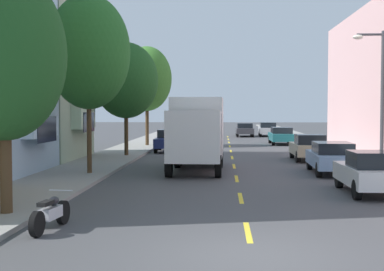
# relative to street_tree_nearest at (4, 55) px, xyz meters

# --- Properties ---
(ground_plane) EXTENTS (160.00, 160.00, 0.00)m
(ground_plane) POSITION_rel_street_tree_nearest_xyz_m (6.40, 26.65, -4.36)
(ground_plane) COLOR #424244
(sidewalk_left) EXTENTS (3.20, 120.00, 0.14)m
(sidewalk_left) POSITION_rel_street_tree_nearest_xyz_m (-0.70, 24.65, -4.29)
(sidewalk_left) COLOR gray
(sidewalk_left) RESTS_ON ground_plane
(sidewalk_right) EXTENTS (3.20, 120.00, 0.14)m
(sidewalk_right) POSITION_rel_street_tree_nearest_xyz_m (13.50, 24.65, -4.29)
(sidewalk_right) COLOR gray
(sidewalk_right) RESTS_ON ground_plane
(lane_centerline_dashes) EXTENTS (0.14, 47.20, 0.01)m
(lane_centerline_dashes) POSITION_rel_street_tree_nearest_xyz_m (6.40, 21.15, -4.36)
(lane_centerline_dashes) COLOR yellow
(lane_centerline_dashes) RESTS_ON ground_plane
(street_tree_nearest) EXTENTS (3.29, 3.29, 6.53)m
(street_tree_nearest) POSITION_rel_street_tree_nearest_xyz_m (0.00, 0.00, 0.00)
(street_tree_nearest) COLOR #47331E
(street_tree_nearest) RESTS_ON sidewalk_left
(street_tree_second) EXTENTS (3.62, 3.62, 7.75)m
(street_tree_second) POSITION_rel_street_tree_nearest_xyz_m (0.00, 9.24, 1.03)
(street_tree_second) COLOR #47331E
(street_tree_second) RESTS_ON sidewalk_left
(street_tree_third) EXTENTS (3.88, 3.88, 6.80)m
(street_tree_third) POSITION_rel_street_tree_nearest_xyz_m (0.00, 18.47, 0.28)
(street_tree_third) COLOR #47331E
(street_tree_third) RESTS_ON sidewalk_left
(street_tree_farthest) EXTENTS (3.82, 3.82, 7.61)m
(street_tree_farthest) POSITION_rel_street_tree_nearest_xyz_m (0.00, 27.71, 0.89)
(street_tree_farthest) COLOR #47331E
(street_tree_farthest) RESTS_ON sidewalk_left
(street_lamp) EXTENTS (1.35, 0.28, 6.05)m
(street_lamp) POSITION_rel_street_tree_nearest_xyz_m (12.33, 9.09, -0.67)
(street_lamp) COLOR #38383D
(street_lamp) RESTS_ON sidewalk_right
(delivery_box_truck) EXTENTS (2.50, 7.07, 3.47)m
(delivery_box_truck) POSITION_rel_street_tree_nearest_xyz_m (4.60, 11.86, -2.42)
(delivery_box_truck) COLOR white
(delivery_box_truck) RESTS_ON ground_plane
(parked_sedan_teal) EXTENTS (1.80, 4.50, 1.43)m
(parked_sedan_teal) POSITION_rel_street_tree_nearest_xyz_m (10.68, 31.17, -3.61)
(parked_sedan_teal) COLOR #195B60
(parked_sedan_teal) RESTS_ON ground_plane
(parked_pickup_burgundy) EXTENTS (2.08, 5.33, 1.73)m
(parked_pickup_burgundy) POSITION_rel_street_tree_nearest_xyz_m (2.17, 38.55, -3.54)
(parked_pickup_burgundy) COLOR maroon
(parked_pickup_burgundy) RESTS_ON ground_plane
(parked_hatchback_champagne) EXTENTS (1.75, 4.00, 1.50)m
(parked_hatchback_champagne) POSITION_rel_street_tree_nearest_xyz_m (10.71, 17.01, -3.61)
(parked_hatchback_champagne) COLOR tan
(parked_hatchback_champagne) RESTS_ON ground_plane
(parked_hatchback_white) EXTENTS (1.74, 4.00, 1.50)m
(parked_hatchback_white) POSITION_rel_street_tree_nearest_xyz_m (10.89, 4.73, -3.61)
(parked_hatchback_white) COLOR silver
(parked_hatchback_white) RESTS_ON ground_plane
(parked_hatchback_navy) EXTENTS (1.82, 4.03, 1.50)m
(parked_hatchback_navy) POSITION_rel_street_tree_nearest_xyz_m (2.12, 23.22, -3.61)
(parked_hatchback_navy) COLOR navy
(parked_hatchback_navy) RESTS_ON ground_plane
(parked_wagon_silver) EXTENTS (1.95, 4.75, 1.50)m
(parked_wagon_silver) POSITION_rel_street_tree_nearest_xyz_m (10.71, 45.03, -3.56)
(parked_wagon_silver) COLOR #B2B5BA
(parked_wagon_silver) RESTS_ON ground_plane
(parked_wagon_red) EXTENTS (1.93, 4.74, 1.50)m
(parked_wagon_red) POSITION_rel_street_tree_nearest_xyz_m (2.15, 45.36, -3.56)
(parked_wagon_red) COLOR #AD1E1E
(parked_wagon_red) RESTS_ON ground_plane
(parked_wagon_forest) EXTENTS (1.92, 4.74, 1.50)m
(parked_wagon_forest) POSITION_rel_street_tree_nearest_xyz_m (2.03, 50.99, -3.56)
(parked_wagon_forest) COLOR #194C28
(parked_wagon_forest) RESTS_ON ground_plane
(parked_sedan_sky) EXTENTS (1.92, 4.55, 1.43)m
(parked_sedan_sky) POSITION_rel_street_tree_nearest_xyz_m (10.77, 10.76, -3.61)
(parked_sedan_sky) COLOR #7A9EC6
(parked_sedan_sky) RESTS_ON ground_plane
(moving_charcoal_sedan) EXTENTS (1.80, 4.50, 1.43)m
(moving_charcoal_sedan) POSITION_rel_street_tree_nearest_xyz_m (8.20, 44.20, -3.61)
(moving_charcoal_sedan) COLOR #333338
(moving_charcoal_sedan) RESTS_ON ground_plane
(parked_motorcycle) EXTENTS (0.62, 2.05, 0.90)m
(parked_motorcycle) POSITION_rel_street_tree_nearest_xyz_m (1.65, -1.39, -3.95)
(parked_motorcycle) COLOR black
(parked_motorcycle) RESTS_ON ground_plane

